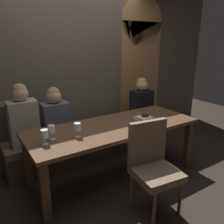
{
  "coord_description": "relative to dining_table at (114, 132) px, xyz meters",
  "views": [
    {
      "loc": [
        -1.51,
        -2.29,
        1.78
      ],
      "look_at": [
        0.11,
        0.23,
        0.84
      ],
      "focal_mm": 36.99,
      "sensor_mm": 36.0,
      "label": 1
    }
  ],
  "objects": [
    {
      "name": "ground",
      "position": [
        0.0,
        0.0,
        -0.65
      ],
      "size": [
        9.0,
        9.0,
        0.0
      ],
      "primitive_type": "plane",
      "color": "black"
    },
    {
      "name": "back_wall_tiled",
      "position": [
        0.0,
        1.22,
        0.85
      ],
      "size": [
        6.0,
        0.12,
        3.0
      ],
      "primitive_type": "cube",
      "color": "brown",
      "rests_on": "ground"
    },
    {
      "name": "arched_door",
      "position": [
        1.35,
        1.15,
        0.71
      ],
      "size": [
        0.9,
        0.05,
        2.55
      ],
      "color": "olive",
      "rests_on": "ground"
    },
    {
      "name": "dining_table",
      "position": [
        0.0,
        0.0,
        0.0
      ],
      "size": [
        2.2,
        0.84,
        0.74
      ],
      "color": "#493422",
      "rests_on": "ground"
    },
    {
      "name": "banquette_bench",
      "position": [
        0.0,
        0.7,
        -0.42
      ],
      "size": [
        2.5,
        0.44,
        0.45
      ],
      "color": "#4A3C2E",
      "rests_on": "ground"
    },
    {
      "name": "chair_near_side",
      "position": [
        0.0,
        -0.72,
        -0.09
      ],
      "size": [
        0.49,
        0.49,
        0.98
      ],
      "color": "brown",
      "rests_on": "ground"
    },
    {
      "name": "diner_redhead",
      "position": [
        -0.95,
        0.7,
        0.18
      ],
      "size": [
        0.36,
        0.24,
        0.81
      ],
      "color": "#9E9384",
      "rests_on": "banquette_bench"
    },
    {
      "name": "diner_bearded",
      "position": [
        -0.52,
        0.71,
        0.14
      ],
      "size": [
        0.36,
        0.24,
        0.72
      ],
      "color": "#4C515B",
      "rests_on": "banquette_bench"
    },
    {
      "name": "diner_far_end",
      "position": [
        1.01,
        0.68,
        0.14
      ],
      "size": [
        0.36,
        0.24,
        0.72
      ],
      "color": "black",
      "rests_on": "banquette_bench"
    },
    {
      "name": "wine_glass_end_right",
      "position": [
        -0.54,
        -0.08,
        0.2
      ],
      "size": [
        0.08,
        0.08,
        0.16
      ],
      "color": "silver",
      "rests_on": "dining_table"
    },
    {
      "name": "wine_glass_end_left",
      "position": [
        -0.91,
        -0.08,
        0.2
      ],
      "size": [
        0.08,
        0.08,
        0.16
      ],
      "color": "silver",
      "rests_on": "dining_table"
    },
    {
      "name": "wine_glass_center_back",
      "position": [
        -0.81,
        0.0,
        0.2
      ],
      "size": [
        0.08,
        0.08,
        0.16
      ],
      "color": "silver",
      "rests_on": "dining_table"
    },
    {
      "name": "dessert_plate",
      "position": [
        0.53,
        0.03,
        0.1
      ],
      "size": [
        0.19,
        0.19,
        0.05
      ],
      "color": "white",
      "rests_on": "dining_table"
    },
    {
      "name": "fork_on_table",
      "position": [
        0.39,
        0.03,
        0.09
      ],
      "size": [
        0.04,
        0.17,
        0.01
      ],
      "primitive_type": "cube",
      "rotation": [
        0.0,
        0.0,
        -0.11
      ],
      "color": "silver",
      "rests_on": "dining_table"
    }
  ]
}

